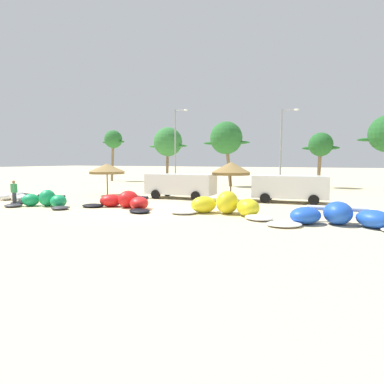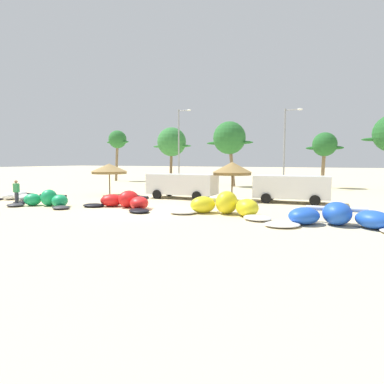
% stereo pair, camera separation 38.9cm
% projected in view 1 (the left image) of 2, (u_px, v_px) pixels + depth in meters
% --- Properties ---
extents(ground_plane, '(260.00, 260.00, 0.00)m').
position_uv_depth(ground_plane, '(143.00, 211.00, 18.76)').
color(ground_plane, beige).
extents(kite_far_left, '(4.51, 2.38, 0.71)m').
position_uv_depth(kite_far_left, '(15.00, 197.00, 23.38)').
color(kite_far_left, black).
rests_on(kite_far_left, ground).
extents(kite_left, '(4.74, 2.41, 1.04)m').
position_uv_depth(kite_left, '(44.00, 200.00, 20.49)').
color(kite_left, '#333338').
rests_on(kite_left, ground).
extents(kite_left_of_center, '(5.47, 2.98, 1.04)m').
position_uv_depth(kite_left_of_center, '(125.00, 202.00, 19.88)').
color(kite_left_of_center, black).
rests_on(kite_left_of_center, ground).
extents(kite_center, '(5.87, 2.81, 1.23)m').
position_uv_depth(kite_center, '(225.00, 206.00, 17.54)').
color(kite_center, white).
rests_on(kite_center, ground).
extents(kite_right_of_center, '(6.39, 3.22, 1.04)m').
position_uv_depth(kite_right_of_center, '(338.00, 217.00, 14.51)').
color(kite_right_of_center, white).
rests_on(kite_right_of_center, ground).
extents(beach_umbrella_near_van, '(2.99, 2.99, 2.62)m').
position_uv_depth(beach_umbrella_near_van, '(107.00, 169.00, 27.25)').
color(beach_umbrella_near_van, brown).
rests_on(beach_umbrella_near_van, ground).
extents(beach_umbrella_middle, '(2.85, 2.85, 2.77)m').
position_uv_depth(beach_umbrella_middle, '(231.00, 168.00, 23.69)').
color(beach_umbrella_middle, brown).
rests_on(beach_umbrella_middle, ground).
extents(parked_van, '(5.07, 2.51, 1.84)m').
position_uv_depth(parked_van, '(289.00, 187.00, 22.57)').
color(parked_van, white).
rests_on(parked_van, ground).
extents(parked_car_second, '(5.27, 2.52, 1.84)m').
position_uv_depth(parked_car_second, '(179.00, 184.00, 25.03)').
color(parked_car_second, white).
rests_on(parked_car_second, ground).
extents(person_near_kites, '(0.36, 0.24, 1.62)m').
position_uv_depth(person_near_kites, '(14.00, 193.00, 20.84)').
color(person_near_kites, '#383842').
rests_on(person_near_kites, ground).
extents(palm_leftmost, '(3.75, 2.50, 7.09)m').
position_uv_depth(palm_leftmost, '(113.00, 140.00, 46.06)').
color(palm_leftmost, '#7F6647').
rests_on(palm_leftmost, ground).
extents(palm_left, '(5.73, 3.82, 7.25)m').
position_uv_depth(palm_left, '(168.00, 142.00, 43.73)').
color(palm_left, brown).
rests_on(palm_left, ground).
extents(palm_left_of_gap, '(5.41, 3.60, 7.17)m').
position_uv_depth(palm_left_of_gap, '(226.00, 138.00, 36.55)').
color(palm_left_of_gap, '#7F6647').
rests_on(palm_left_of_gap, ground).
extents(palm_center_left, '(3.76, 2.51, 5.82)m').
position_uv_depth(palm_center_left, '(321.00, 145.00, 34.83)').
color(palm_center_left, '#7F6647').
rests_on(palm_center_left, ground).
extents(lamppost_west, '(1.78, 0.24, 9.11)m').
position_uv_depth(lamppost_west, '(176.00, 143.00, 40.85)').
color(lamppost_west, gray).
rests_on(lamppost_west, ground).
extents(lamppost_west_center, '(1.81, 0.24, 8.13)m').
position_uv_depth(lamppost_west_center, '(283.00, 144.00, 34.00)').
color(lamppost_west_center, gray).
rests_on(lamppost_west_center, ground).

